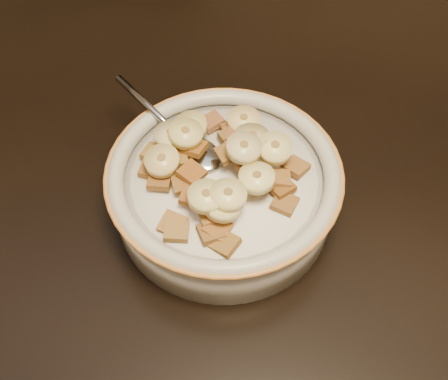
# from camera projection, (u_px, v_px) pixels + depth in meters

# --- Properties ---
(table) EXTENTS (1.44, 0.96, 0.04)m
(table) POSITION_uv_depth(u_px,v_px,m) (71.00, 299.00, 0.51)
(table) COLOR black
(table) RESTS_ON floor
(chair) EXTENTS (0.48, 0.48, 0.93)m
(chair) POSITION_uv_depth(u_px,v_px,m) (84.00, 85.00, 1.06)
(chair) COLOR black
(chair) RESTS_ON floor
(cereal_bowl) EXTENTS (0.20, 0.20, 0.05)m
(cereal_bowl) POSITION_uv_depth(u_px,v_px,m) (224.00, 194.00, 0.52)
(cereal_bowl) COLOR #ACA497
(cereal_bowl) RESTS_ON table
(milk) EXTENTS (0.17, 0.17, 0.00)m
(milk) POSITION_uv_depth(u_px,v_px,m) (224.00, 178.00, 0.50)
(milk) COLOR white
(milk) RESTS_ON cereal_bowl
(spoon) EXTENTS (0.06, 0.06, 0.01)m
(spoon) POSITION_uv_depth(u_px,v_px,m) (199.00, 155.00, 0.52)
(spoon) COLOR #8C939E
(spoon) RESTS_ON cereal_bowl
(cereal_square_0) EXTENTS (0.03, 0.03, 0.01)m
(cereal_square_0) POSITION_uv_depth(u_px,v_px,m) (231.00, 137.00, 0.52)
(cereal_square_0) COLOR brown
(cereal_square_0) RESTS_ON milk
(cereal_square_1) EXTENTS (0.02, 0.02, 0.01)m
(cereal_square_1) POSITION_uv_depth(u_px,v_px,m) (238.00, 135.00, 0.51)
(cereal_square_1) COLOR brown
(cereal_square_1) RESTS_ON milk
(cereal_square_2) EXTENTS (0.03, 0.03, 0.01)m
(cereal_square_2) POSITION_uv_depth(u_px,v_px,m) (225.00, 243.00, 0.46)
(cereal_square_2) COLOR brown
(cereal_square_2) RESTS_ON milk
(cereal_square_3) EXTENTS (0.03, 0.03, 0.01)m
(cereal_square_3) POSITION_uv_depth(u_px,v_px,m) (176.00, 137.00, 0.52)
(cereal_square_3) COLOR brown
(cereal_square_3) RESTS_ON milk
(cereal_square_4) EXTENTS (0.03, 0.03, 0.01)m
(cereal_square_4) POSITION_uv_depth(u_px,v_px,m) (192.00, 173.00, 0.48)
(cereal_square_4) COLOR brown
(cereal_square_4) RESTS_ON milk
(cereal_square_5) EXTENTS (0.03, 0.03, 0.01)m
(cereal_square_5) POSITION_uv_depth(u_px,v_px,m) (184.00, 182.00, 0.49)
(cereal_square_5) COLOR brown
(cereal_square_5) RESTS_ON milk
(cereal_square_6) EXTENTS (0.03, 0.03, 0.01)m
(cereal_square_6) POSITION_uv_depth(u_px,v_px,m) (235.00, 128.00, 0.53)
(cereal_square_6) COLOR brown
(cereal_square_6) RESTS_ON milk
(cereal_square_7) EXTENTS (0.03, 0.03, 0.01)m
(cereal_square_7) POSITION_uv_depth(u_px,v_px,m) (217.00, 228.00, 0.46)
(cereal_square_7) COLOR #97561B
(cereal_square_7) RESTS_ON milk
(cereal_square_8) EXTENTS (0.02, 0.02, 0.01)m
(cereal_square_8) POSITION_uv_depth(u_px,v_px,m) (177.00, 230.00, 0.46)
(cereal_square_8) COLOR olive
(cereal_square_8) RESTS_ON milk
(cereal_square_9) EXTENTS (0.03, 0.03, 0.01)m
(cereal_square_9) POSITION_uv_depth(u_px,v_px,m) (176.00, 158.00, 0.50)
(cereal_square_9) COLOR olive
(cereal_square_9) RESTS_ON milk
(cereal_square_10) EXTENTS (0.03, 0.03, 0.01)m
(cereal_square_10) POSITION_uv_depth(u_px,v_px,m) (296.00, 167.00, 0.50)
(cereal_square_10) COLOR brown
(cereal_square_10) RESTS_ON milk
(cereal_square_11) EXTENTS (0.02, 0.02, 0.01)m
(cereal_square_11) POSITION_uv_depth(u_px,v_px,m) (253.00, 144.00, 0.51)
(cereal_square_11) COLOR brown
(cereal_square_11) RESTS_ON milk
(cereal_square_12) EXTENTS (0.03, 0.03, 0.01)m
(cereal_square_12) POSITION_uv_depth(u_px,v_px,m) (248.00, 166.00, 0.49)
(cereal_square_12) COLOR brown
(cereal_square_12) RESTS_ON milk
(cereal_square_13) EXTENTS (0.02, 0.02, 0.01)m
(cereal_square_13) POSITION_uv_depth(u_px,v_px,m) (193.00, 196.00, 0.48)
(cereal_square_13) COLOR brown
(cereal_square_13) RESTS_ON milk
(cereal_square_14) EXTENTS (0.02, 0.02, 0.01)m
(cereal_square_14) POSITION_uv_depth(u_px,v_px,m) (152.00, 169.00, 0.50)
(cereal_square_14) COLOR brown
(cereal_square_14) RESTS_ON milk
(cereal_square_15) EXTENTS (0.03, 0.03, 0.01)m
(cereal_square_15) POSITION_uv_depth(u_px,v_px,m) (285.00, 203.00, 0.48)
(cereal_square_15) COLOR brown
(cereal_square_15) RESTS_ON milk
(cereal_square_16) EXTENTS (0.03, 0.03, 0.01)m
(cereal_square_16) POSITION_uv_depth(u_px,v_px,m) (154.00, 153.00, 0.51)
(cereal_square_16) COLOR brown
(cereal_square_16) RESTS_ON milk
(cereal_square_17) EXTENTS (0.02, 0.02, 0.01)m
(cereal_square_17) POSITION_uv_depth(u_px,v_px,m) (227.00, 200.00, 0.47)
(cereal_square_17) COLOR brown
(cereal_square_17) RESTS_ON milk
(cereal_square_18) EXTENTS (0.03, 0.03, 0.01)m
(cereal_square_18) POSITION_uv_depth(u_px,v_px,m) (211.00, 214.00, 0.47)
(cereal_square_18) COLOR brown
(cereal_square_18) RESTS_ON milk
(cereal_square_19) EXTENTS (0.03, 0.03, 0.01)m
(cereal_square_19) POSITION_uv_depth(u_px,v_px,m) (234.00, 130.00, 0.52)
(cereal_square_19) COLOR brown
(cereal_square_19) RESTS_ON milk
(cereal_square_20) EXTENTS (0.03, 0.03, 0.01)m
(cereal_square_20) POSITION_uv_depth(u_px,v_px,m) (172.00, 224.00, 0.47)
(cereal_square_20) COLOR olive
(cereal_square_20) RESTS_ON milk
(cereal_square_21) EXTENTS (0.03, 0.03, 0.01)m
(cereal_square_21) POSITION_uv_depth(u_px,v_px,m) (211.00, 232.00, 0.46)
(cereal_square_21) COLOR brown
(cereal_square_21) RESTS_ON milk
(cereal_square_22) EXTENTS (0.03, 0.03, 0.01)m
(cereal_square_22) POSITION_uv_depth(u_px,v_px,m) (260.00, 180.00, 0.48)
(cereal_square_22) COLOR brown
(cereal_square_22) RESTS_ON milk
(cereal_square_23) EXTENTS (0.03, 0.03, 0.01)m
(cereal_square_23) POSITION_uv_depth(u_px,v_px,m) (212.00, 122.00, 0.54)
(cereal_square_23) COLOR brown
(cereal_square_23) RESTS_ON milk
(cereal_square_24) EXTENTS (0.03, 0.03, 0.01)m
(cereal_square_24) POSITION_uv_depth(u_px,v_px,m) (194.00, 148.00, 0.50)
(cereal_square_24) COLOR brown
(cereal_square_24) RESTS_ON milk
(cereal_square_25) EXTENTS (0.03, 0.03, 0.01)m
(cereal_square_25) POSITION_uv_depth(u_px,v_px,m) (229.00, 152.00, 0.50)
(cereal_square_25) COLOR olive
(cereal_square_25) RESTS_ON milk
(cereal_square_26) EXTENTS (0.02, 0.02, 0.01)m
(cereal_square_26) POSITION_uv_depth(u_px,v_px,m) (185.00, 148.00, 0.51)
(cereal_square_26) COLOR brown
(cereal_square_26) RESTS_ON milk
(cereal_square_27) EXTENTS (0.03, 0.03, 0.01)m
(cereal_square_27) POSITION_uv_depth(u_px,v_px,m) (281.00, 187.00, 0.49)
(cereal_square_27) COLOR brown
(cereal_square_27) RESTS_ON milk
(cereal_square_28) EXTENTS (0.03, 0.03, 0.01)m
(cereal_square_28) POSITION_uv_depth(u_px,v_px,m) (223.00, 196.00, 0.47)
(cereal_square_28) COLOR brown
(cereal_square_28) RESTS_ON milk
(cereal_square_29) EXTENTS (0.02, 0.02, 0.01)m
(cereal_square_29) POSITION_uv_depth(u_px,v_px,m) (279.00, 178.00, 0.49)
(cereal_square_29) COLOR brown
(cereal_square_29) RESTS_ON milk
(cereal_square_30) EXTENTS (0.02, 0.02, 0.01)m
(cereal_square_30) POSITION_uv_depth(u_px,v_px,m) (160.00, 180.00, 0.49)
(cereal_square_30) COLOR brown
(cereal_square_30) RESTS_ON milk
(cereal_square_31) EXTENTS (0.03, 0.03, 0.01)m
(cereal_square_31) POSITION_uv_depth(u_px,v_px,m) (163.00, 169.00, 0.50)
(cereal_square_31) COLOR brown
(cereal_square_31) RESTS_ON milk
(banana_slice_0) EXTENTS (0.04, 0.04, 0.01)m
(banana_slice_0) POSITION_uv_depth(u_px,v_px,m) (244.00, 121.00, 0.52)
(banana_slice_0) COLOR #F1D179
(banana_slice_0) RESTS_ON milk
(banana_slice_1) EXTENTS (0.04, 0.04, 0.01)m
(banana_slice_1) POSITION_uv_depth(u_px,v_px,m) (244.00, 148.00, 0.48)
(banana_slice_1) COLOR #CABD82
(banana_slice_1) RESTS_ON milk
(banana_slice_2) EXTENTS (0.04, 0.04, 0.01)m
(banana_slice_2) POSITION_uv_depth(u_px,v_px,m) (228.00, 195.00, 0.46)
(banana_slice_2) COLOR beige
(banana_slice_2) RESTS_ON milk
(banana_slice_3) EXTENTS (0.03, 0.03, 0.02)m
(banana_slice_3) POSITION_uv_depth(u_px,v_px,m) (191.00, 126.00, 0.52)
(banana_slice_3) COLOR tan
(banana_slice_3) RESTS_ON milk
(banana_slice_4) EXTENTS (0.04, 0.04, 0.01)m
(banana_slice_4) POSITION_uv_depth(u_px,v_px,m) (162.00, 161.00, 0.49)
(banana_slice_4) COLOR #CFBE7D
(banana_slice_4) RESTS_ON milk
(banana_slice_5) EXTENTS (0.03, 0.03, 0.01)m
(banana_slice_5) POSITION_uv_depth(u_px,v_px,m) (206.00, 196.00, 0.46)
(banana_slice_5) COLOR #F9EC91
(banana_slice_5) RESTS_ON milk
(banana_slice_6) EXTENTS (0.04, 0.04, 0.01)m
(banana_slice_6) POSITION_uv_depth(u_px,v_px,m) (257.00, 178.00, 0.47)
(banana_slice_6) COLOR #F6E29B
(banana_slice_6) RESTS_ON milk
(banana_slice_7) EXTENTS (0.04, 0.04, 0.02)m
(banana_slice_7) POSITION_uv_depth(u_px,v_px,m) (252.00, 138.00, 0.50)
(banana_slice_7) COLOR tan
(banana_slice_7) RESTS_ON milk
(banana_slice_8) EXTENTS (0.04, 0.04, 0.01)m
(banana_slice_8) POSITION_uv_depth(u_px,v_px,m) (186.00, 134.00, 0.50)
(banana_slice_8) COLOR #E8CE76
(banana_slice_8) RESTS_ON milk
(banana_slice_9) EXTENTS (0.04, 0.04, 0.01)m
(banana_slice_9) POSITION_uv_depth(u_px,v_px,m) (222.00, 205.00, 0.46)
(banana_slice_9) COLOR #FFE79F
(banana_slice_9) RESTS_ON milk
(banana_slice_10) EXTENTS (0.03, 0.03, 0.01)m
(banana_slice_10) POSITION_uv_depth(u_px,v_px,m) (171.00, 135.00, 0.51)
(banana_slice_10) COLOR #CEBC89
(banana_slice_10) RESTS_ON milk
(banana_slice_11) EXTENTS (0.04, 0.04, 0.01)m
(banana_slice_11) POSITION_uv_depth(u_px,v_px,m) (275.00, 148.00, 0.49)
(banana_slice_11) COLOR beige
(banana_slice_11) RESTS_ON milk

